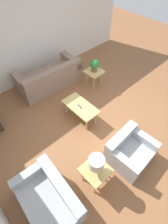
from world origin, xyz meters
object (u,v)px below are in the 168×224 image
Objects in this scene: sofa at (50,78)px; armchair at (129,151)px; loveseat at (50,199)px; side_table_lamp at (95,172)px; side_table_plant at (94,73)px; coffee_table at (80,107)px; potted_plant at (95,65)px; table_lamp at (96,163)px.

armchair is at bearing 89.97° from sofa.
side_table_lamp is (-0.25, -0.94, 0.19)m from loveseat.
coffee_table is at bearing 120.79° from side_table_plant.
side_table_plant reaches higher than coffee_table.
potted_plant is at bearing 126.10° from loveseat.
loveseat is 0.99m from side_table_lamp.
armchair is at bearing -98.49° from table_lamp.
armchair is 2.70m from side_table_plant.
table_lamp is at bearing 135.45° from potted_plant.
armchair is 0.97× the size of coffee_table.
coffee_table is 1.83m from table_lamp.
loveseat is 2.27m from coffee_table.
sofa is 3.56m from loveseat.
potted_plant is (2.24, -2.20, 0.31)m from side_table_lamp.
sofa reaches higher than coffee_table.
table_lamp is at bearing 73.54° from sofa.
loveseat is (-2.89, 2.07, -0.05)m from sofa.
side_table_lamp is (-2.24, 2.20, 0.00)m from side_table_plant.
table_lamp is at bearing 135.45° from side_table_plant.
sofa is 3.38m from table_lamp.
side_table_plant is at bearing -26.57° from potted_plant.
potted_plant is (-0.00, 0.00, 0.31)m from side_table_plant.
side_table_plant is (0.74, -1.24, 0.06)m from coffee_table.
potted_plant is (0.74, -1.24, 0.37)m from coffee_table.
sofa is 3.77× the size of side_table_lamp.
table_lamp reaches higher than side_table_lamp.
potted_plant reaches higher than sofa.
side_table_lamp is at bearing 168.85° from armchair.
sofa reaches higher than side_table_plant.
side_table_plant is (-0.91, -1.07, 0.14)m from sofa.
table_lamp is at bearing 147.34° from coffee_table.
armchair is 2.22× the size of table_lamp.
potted_plant is (2.38, -1.26, 0.49)m from armchair.
table_lamp is (-3.14, 1.14, 0.52)m from sofa.
loveseat is 3.75m from potted_plant.
table_lamp is at bearing -45.00° from side_table_lamp.
sofa is 2.04× the size of coffee_table.
armchair is at bearing 81.96° from loveseat.
table_lamp is (-2.24, 2.20, 0.38)m from side_table_plant.
side_table_lamp is at bearing 135.45° from potted_plant.
potted_plant reaches higher than coffee_table.
sofa is 1.47m from potted_plant.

